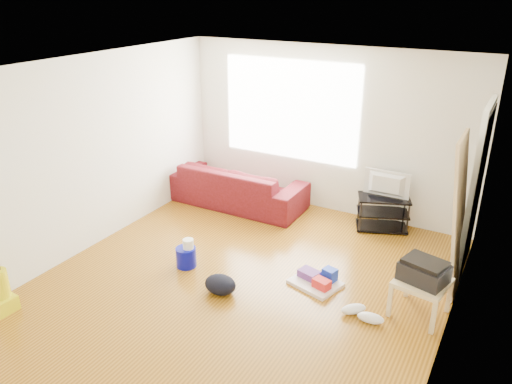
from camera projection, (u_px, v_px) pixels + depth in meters
The scene contains 13 objects.
room at pixel (253, 182), 5.51m from camera, with size 4.51×5.01×2.51m.
sofa at pixel (237, 204), 8.04m from camera, with size 2.20×0.86×0.64m, color #440B0C.
tv_stand at pixel (383, 212), 7.14m from camera, with size 0.81×0.64×0.49m.
tv at pixel (386, 185), 6.97m from camera, with size 0.65×0.09×0.37m, color black.
side_table at pixel (422, 286), 5.23m from camera, with size 0.59×0.59×0.42m.
printer at pixel (424, 271), 5.16m from camera, with size 0.53×0.46×0.24m.
bucket at pixel (187, 266), 6.28m from camera, with size 0.25×0.25×0.25m, color #070B9A.
toilet_paper at pixel (189, 253), 6.20m from camera, with size 0.13×0.13×0.12m, color white.
cleaning_tray at pixel (317, 280), 5.86m from camera, with size 0.64×0.56×0.19m.
backpack at pixel (221, 292), 5.74m from camera, with size 0.38×0.30×0.21m, color black.
sneakers at pixel (362, 314), 5.27m from camera, with size 0.50×0.28×0.11m.
vacuum at pixel (0, 293), 5.33m from camera, with size 0.27×0.31×1.23m.
door_panel at pixel (447, 285), 5.88m from camera, with size 0.04×0.73×1.81m, color tan.
Camera 1 is at (2.59, -4.31, 3.29)m, focal length 35.00 mm.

